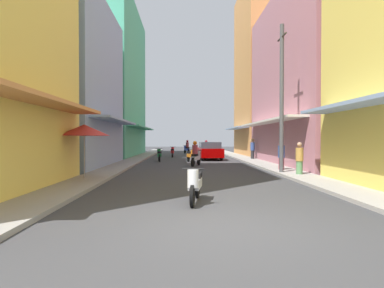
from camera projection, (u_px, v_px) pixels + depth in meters
ground_plane at (193, 162)px, 23.02m from camera, size 92.85×92.85×0.00m
sidewalk_left at (131, 161)px, 22.88m from camera, size 1.50×50.20×0.12m
sidewalk_right at (253, 161)px, 23.16m from camera, size 1.50×50.20×0.12m
building_left_mid at (59, 86)px, 18.97m from camera, size 7.05×9.19×9.86m
building_left_far at (107, 82)px, 31.04m from camera, size 7.05×13.77×14.68m
building_right_mid at (319, 80)px, 20.61m from camera, size 7.05×12.96×11.20m
building_right_far at (270, 73)px, 31.91m from camera, size 7.05×8.82×16.96m
motorbike_green at (159, 155)px, 23.72m from camera, size 0.55×1.81×0.96m
motorbike_maroon at (206, 149)px, 30.64m from camera, size 0.75×1.74×1.58m
motorbike_silver at (196, 155)px, 19.64m from camera, size 0.78×1.73×1.58m
motorbike_orange at (191, 155)px, 22.64m from camera, size 0.69×1.76×0.96m
motorbike_white at (195, 184)px, 8.33m from camera, size 0.57×1.80×0.96m
motorbike_blue at (187, 148)px, 35.92m from camera, size 0.75×1.74×1.58m
motorbike_red at (172, 152)px, 29.39m from camera, size 0.55×1.81×0.96m
parked_car at (210, 151)px, 25.70m from camera, size 1.93×4.17×1.45m
pedestrian_midway at (299, 160)px, 14.07m from camera, size 0.34×0.34×1.56m
pedestrian_crossing at (281, 156)px, 16.18m from camera, size 0.34×0.34×1.60m
pedestrian_far at (253, 148)px, 25.08m from camera, size 0.44×0.44×1.75m
vendor_umbrella at (84, 130)px, 12.54m from camera, size 1.99×1.99×2.28m
utility_pole at (282, 98)px, 14.93m from camera, size 0.20×1.20×7.15m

